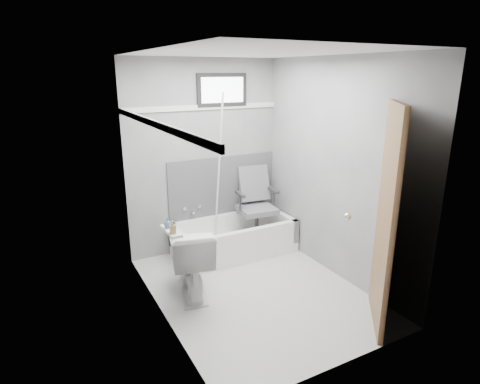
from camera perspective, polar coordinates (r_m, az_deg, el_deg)
floor at (r=4.40m, az=2.21°, el=-13.76°), size 2.60×2.60×0.00m
ceiling at (r=3.80m, az=2.64°, el=19.26°), size 2.60×2.60×0.00m
wall_back at (r=5.06m, az=-5.09°, el=4.90°), size 2.00×0.02×2.40m
wall_front at (r=2.94m, az=15.37°, el=-4.42°), size 2.00×0.02×2.40m
wall_left at (r=3.55m, az=-11.67°, el=-0.52°), size 0.02×2.60×2.40m
wall_right at (r=4.51m, az=13.46°, el=3.03°), size 0.02×2.60×2.40m
bathtub at (r=5.13m, az=-0.79°, el=-6.47°), size 1.50×0.70×0.42m
office_chair at (r=5.20m, az=2.43°, el=-1.76°), size 0.59×0.59×0.93m
toilet at (r=4.20m, az=-7.06°, el=-9.63°), size 0.59×0.84×0.75m
door at (r=3.73m, az=26.02°, el=-4.31°), size 0.78×0.78×2.00m
window at (r=5.05m, az=-2.58°, el=14.31°), size 0.66×0.04×0.40m
backerboard at (r=5.25m, az=-2.43°, el=0.88°), size 1.50×0.02×0.78m
trim_back at (r=4.96m, az=-5.22°, el=11.90°), size 2.00×0.02×0.06m
trim_left at (r=3.42m, az=-12.07°, el=9.47°), size 0.02×2.60×0.06m
pole at (r=4.91m, az=-3.05°, el=2.79°), size 0.02×0.32×1.93m
shelf at (r=3.56m, az=-9.75°, el=-5.48°), size 0.10×0.32×0.02m
soap_bottle_a at (r=3.46m, az=-9.54°, el=-4.95°), size 0.06×0.06×0.12m
soap_bottle_b at (r=3.59m, az=-10.26°, el=-4.30°), size 0.08×0.08×0.09m
faucet at (r=5.14m, az=-6.83°, el=-2.51°), size 0.26×0.10×0.16m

